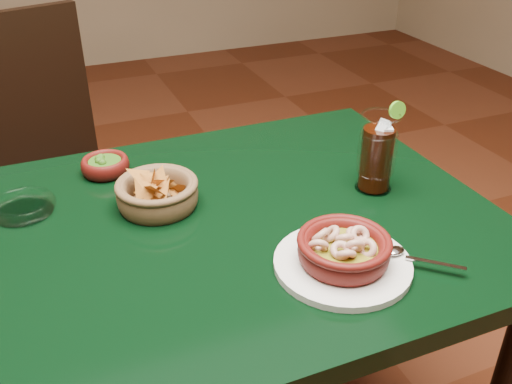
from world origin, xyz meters
name	(u,v)px	position (x,y,z in m)	size (l,w,h in m)	color
dining_table	(186,272)	(0.00, 0.00, 0.65)	(1.20, 0.80, 0.75)	black
dining_chair	(47,177)	(-0.21, 0.71, 0.55)	(0.58, 0.58, 0.99)	black
shrimp_plate	(344,253)	(0.22, -0.21, 0.78)	(0.29, 0.23, 0.08)	silver
chip_basket	(157,193)	(-0.02, 0.10, 0.78)	(0.19, 0.19, 0.11)	brown
guacamole_ramekin	(105,165)	(-0.09, 0.28, 0.77)	(0.12, 0.12, 0.04)	#470D0A
cola_drink	(377,153)	(0.41, 0.00, 0.83)	(0.16, 0.16, 0.19)	white
glass_ashtray	(23,206)	(-0.27, 0.17, 0.76)	(0.13, 0.13, 0.03)	white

